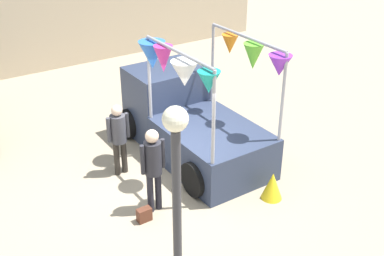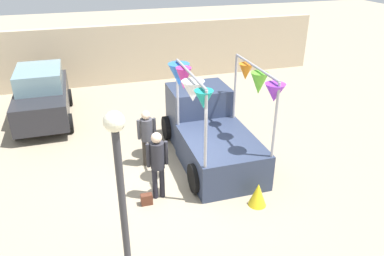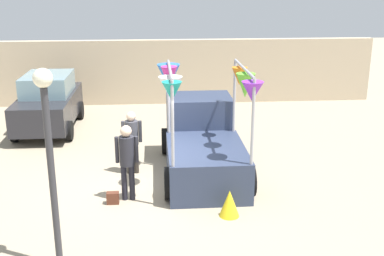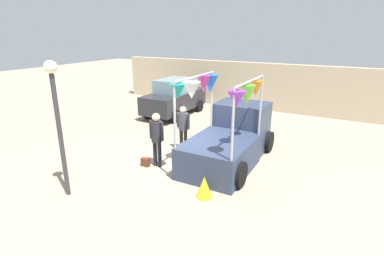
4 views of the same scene
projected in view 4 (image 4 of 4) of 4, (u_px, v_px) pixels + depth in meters
ground_plane at (183, 164)px, 10.06m from camera, size 60.00×60.00×0.00m
vendor_truck at (231, 135)px, 10.20m from camera, size 2.45×4.11×2.97m
parked_car at (175, 97)px, 15.77m from camera, size 1.88×4.00×1.88m
person_customer at (157, 135)px, 9.58m from camera, size 0.53×0.34×1.81m
person_vendor at (183, 124)px, 10.92m from camera, size 0.53×0.34×1.68m
handbag at (145, 162)px, 9.87m from camera, size 0.28×0.16×0.28m
street_lamp at (57, 110)px, 7.47m from camera, size 0.32×0.32×3.60m
brick_boundary_wall at (260, 86)px, 16.79m from camera, size 18.00×0.36×2.60m
folded_kite_bundle_sunflower at (204, 187)px, 7.97m from camera, size 0.51×0.51×0.60m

